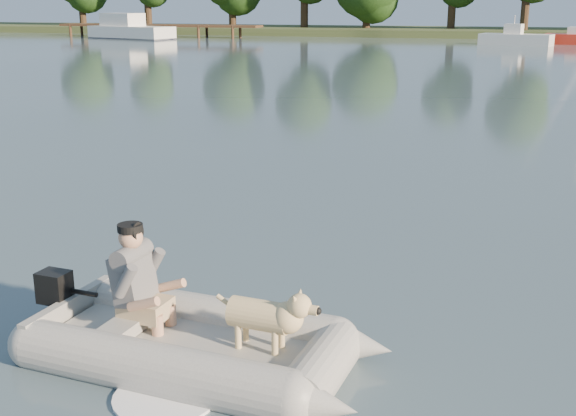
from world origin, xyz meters
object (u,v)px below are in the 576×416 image
(dinghy, at_px, (195,305))
(motorboat, at_px, (517,31))
(dock, at_px, (159,31))
(dog, at_px, (260,320))
(cabin_cruiser, at_px, (131,26))
(man, at_px, (135,274))

(dinghy, distance_m, motorboat, 48.45)
(dock, height_order, dog, dock)
(dock, bearing_deg, dinghy, -63.62)
(dinghy, bearing_deg, dog, 4.57)
(dog, xyz_separation_m, cabin_cruiser, (-27.10, 48.53, 0.55))
(man, xyz_separation_m, motorboat, (3.70, 48.25, 0.27))
(man, height_order, cabin_cruiser, cabin_cruiser)
(dock, height_order, cabin_cruiser, cabin_cruiser)
(dock, xyz_separation_m, motorboat, (28.99, -3.86, 0.44))
(dinghy, relative_size, cabin_cruiser, 0.53)
(man, height_order, dog, man)
(dog, height_order, cabin_cruiser, cabin_cruiser)
(cabin_cruiser, xyz_separation_m, motorboat, (29.62, -0.17, -0.05))
(man, bearing_deg, dog, 0.00)
(dock, distance_m, motorboat, 29.24)
(cabin_cruiser, relative_size, motorboat, 1.54)
(man, relative_size, motorboat, 0.19)
(dock, distance_m, man, 57.92)
(dog, distance_m, cabin_cruiser, 55.59)
(man, distance_m, motorboat, 48.39)
(dinghy, relative_size, dog, 4.98)
(cabin_cruiser, bearing_deg, dinghy, -44.50)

